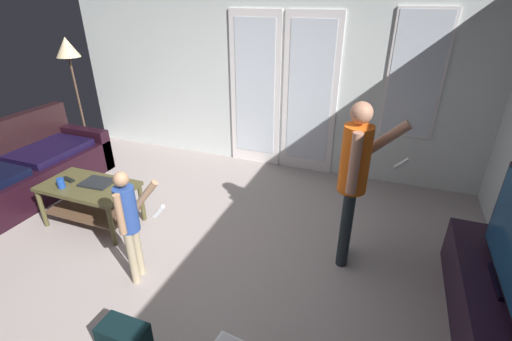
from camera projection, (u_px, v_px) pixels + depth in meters
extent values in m
cube|color=#9E918D|center=(175.00, 261.00, 3.44)|extent=(5.97, 4.97, 0.02)
cube|color=silver|center=(263.00, 75.00, 4.91)|extent=(5.97, 0.06, 2.60)
cube|color=white|center=(255.00, 93.00, 5.02)|extent=(0.74, 0.02, 2.17)
cube|color=silver|center=(255.00, 89.00, 4.99)|extent=(0.58, 0.01, 1.87)
cube|color=white|center=(309.00, 98.00, 4.77)|extent=(0.74, 0.02, 2.17)
cube|color=silver|center=(309.00, 94.00, 4.74)|extent=(0.58, 0.01, 1.87)
cube|color=white|center=(415.00, 76.00, 4.21)|extent=(0.63, 0.02, 1.51)
cube|color=silver|center=(415.00, 76.00, 4.19)|extent=(0.57, 0.01, 1.45)
cube|color=black|center=(19.00, 184.00, 4.38)|extent=(0.89, 2.29, 0.42)
cube|color=black|center=(84.00, 147.00, 5.24)|extent=(0.89, 0.16, 0.58)
cube|color=black|center=(49.00, 150.00, 4.67)|extent=(0.66, 0.91, 0.09)
cube|color=#4C4627|center=(88.00, 186.00, 3.80)|extent=(1.01, 0.55, 0.04)
cube|color=brown|center=(94.00, 210.00, 3.93)|extent=(0.93, 0.47, 0.02)
cylinder|color=#4C4627|center=(42.00, 209.00, 3.86)|extent=(0.05, 0.05, 0.44)
cylinder|color=#4C4627|center=(112.00, 227.00, 3.56)|extent=(0.05, 0.05, 0.44)
cylinder|color=#4C4627|center=(77.00, 188.00, 4.26)|extent=(0.05, 0.05, 0.44)
cylinder|color=#4C4627|center=(142.00, 203.00, 3.96)|extent=(0.05, 0.05, 0.44)
cube|color=black|center=(490.00, 305.00, 2.68)|extent=(0.48, 1.65, 0.42)
cube|color=black|center=(500.00, 282.00, 2.57)|extent=(0.08, 0.38, 0.04)
cylinder|color=#222B2E|center=(345.00, 231.00, 3.23)|extent=(0.11, 0.11, 0.76)
cylinder|color=#222B2E|center=(347.00, 221.00, 3.37)|extent=(0.11, 0.11, 0.76)
cylinder|color=orange|center=(355.00, 159.00, 3.00)|extent=(0.25, 0.25, 0.59)
sphere|color=tan|center=(362.00, 113.00, 2.82)|extent=(0.18, 0.18, 0.18)
cylinder|color=tan|center=(354.00, 164.00, 2.84)|extent=(0.09, 0.09, 0.53)
cylinder|color=tan|center=(381.00, 142.00, 3.04)|extent=(0.45, 0.11, 0.42)
cube|color=white|center=(402.00, 164.00, 3.07)|extent=(0.12, 0.05, 0.12)
cylinder|color=tan|center=(132.00, 258.00, 3.08)|extent=(0.07, 0.07, 0.52)
cylinder|color=tan|center=(138.00, 250.00, 3.18)|extent=(0.07, 0.07, 0.52)
cylinder|color=#294691|center=(127.00, 209.00, 2.92)|extent=(0.17, 0.17, 0.41)
sphere|color=tan|center=(121.00, 179.00, 2.80)|extent=(0.12, 0.12, 0.12)
cylinder|color=tan|center=(120.00, 215.00, 2.81)|extent=(0.06, 0.06, 0.36)
cylinder|color=tan|center=(144.00, 196.00, 2.98)|extent=(0.28, 0.13, 0.32)
cube|color=white|center=(159.00, 211.00, 3.04)|extent=(0.12, 0.07, 0.13)
cylinder|color=#3A2424|center=(90.00, 150.00, 5.82)|extent=(0.26, 0.26, 0.02)
cylinder|color=#503A2B|center=(80.00, 106.00, 5.49)|extent=(0.03, 0.03, 1.52)
cone|color=beige|center=(67.00, 47.00, 5.10)|extent=(0.33, 0.33, 0.28)
cube|color=black|center=(124.00, 338.00, 2.53)|extent=(0.35, 0.19, 0.23)
cube|color=black|center=(97.00, 183.00, 3.81)|extent=(0.34, 0.27, 0.02)
cylinder|color=#1B429D|center=(61.00, 183.00, 3.71)|extent=(0.07, 0.07, 0.11)
cube|color=black|center=(68.00, 180.00, 3.87)|extent=(0.18, 0.08, 0.02)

